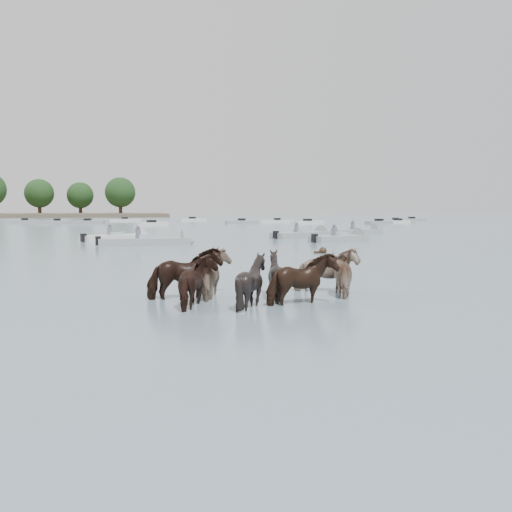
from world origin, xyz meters
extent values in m
plane|color=#4C626D|center=(0.00, 0.00, 0.00)|extent=(400.00, 400.00, 0.00)
imported|color=black|center=(-2.38, 0.98, 0.58)|extent=(2.10, 1.20, 1.67)
imported|color=#816757|center=(-1.41, 1.15, 0.53)|extent=(1.57, 1.76, 1.57)
imported|color=black|center=(0.11, 0.56, 0.52)|extent=(1.88, 1.85, 1.55)
imported|color=#806E57|center=(1.85, 1.26, 0.53)|extent=(1.98, 1.17, 1.57)
imported|color=black|center=(-2.12, -0.25, 0.52)|extent=(1.42, 1.62, 1.54)
imported|color=black|center=(-0.88, -0.67, 0.54)|extent=(1.71, 1.59, 1.58)
imported|color=black|center=(0.45, -0.64, 0.54)|extent=(2.03, 1.31, 1.58)
imported|color=#86725B|center=(2.37, 0.56, 0.53)|extent=(1.45, 1.66, 1.56)
sphere|color=black|center=(6.90, 14.52, 0.12)|extent=(0.44, 0.44, 0.44)
cube|color=black|center=(6.65, 14.52, 0.02)|extent=(0.50, 0.22, 0.18)
cube|color=silver|center=(-4.18, 28.83, 0.20)|extent=(5.22, 3.85, 0.55)
cone|color=silver|center=(-1.95, 30.05, 0.20)|extent=(1.56, 1.84, 1.60)
cube|color=#99ADB7|center=(-4.18, 28.83, 0.55)|extent=(1.24, 1.37, 0.35)
cube|color=black|center=(-6.40, 27.61, 0.35)|extent=(0.48, 0.48, 0.60)
cylinder|color=#595966|center=(-4.58, 28.83, 0.75)|extent=(0.36, 0.36, 0.70)
sphere|color=#595966|center=(-4.58, 28.83, 1.20)|extent=(0.24, 0.24, 0.24)
cube|color=gray|center=(-2.30, 23.62, 0.20)|extent=(6.03, 1.90, 0.55)
cone|color=gray|center=(0.67, 23.77, 0.20)|extent=(0.98, 1.64, 1.60)
cube|color=#99ADB7|center=(-2.30, 23.62, 0.55)|extent=(0.86, 1.16, 0.35)
cube|color=black|center=(-5.28, 23.47, 0.35)|extent=(0.37, 0.37, 0.60)
cylinder|color=#595966|center=(-2.70, 23.62, 0.75)|extent=(0.36, 0.36, 0.70)
sphere|color=#595966|center=(-2.70, 23.62, 1.20)|extent=(0.24, 0.24, 0.24)
cube|color=gray|center=(10.93, 30.00, 0.20)|extent=(5.89, 4.02, 0.55)
cone|color=gray|center=(13.51, 31.30, 0.20)|extent=(1.52, 1.83, 1.60)
cube|color=#99ADB7|center=(10.93, 30.00, 0.55)|extent=(1.22, 1.36, 0.35)
cube|color=black|center=(8.34, 28.71, 0.35)|extent=(0.47, 0.47, 0.60)
cylinder|color=#595966|center=(10.53, 30.00, 0.75)|extent=(0.36, 0.36, 0.70)
sphere|color=#595966|center=(10.53, 30.00, 1.20)|extent=(0.24, 0.24, 0.24)
cube|color=gray|center=(11.77, 23.85, 0.20)|extent=(4.81, 2.88, 0.55)
cone|color=gray|center=(13.94, 24.53, 0.20)|extent=(1.34, 1.80, 1.60)
cube|color=#99ADB7|center=(11.77, 23.85, 0.55)|extent=(1.10, 1.31, 0.35)
cube|color=black|center=(9.60, 23.18, 0.35)|extent=(0.44, 0.44, 0.60)
cylinder|color=#595966|center=(11.37, 23.85, 0.75)|extent=(0.36, 0.36, 0.70)
sphere|color=#595966|center=(11.37, 23.85, 1.20)|extent=(0.24, 0.24, 0.24)
cube|color=gray|center=(18.14, 34.80, 0.20)|extent=(4.85, 2.03, 0.55)
cone|color=gray|center=(20.49, 35.01, 0.20)|extent=(1.04, 1.68, 1.60)
cube|color=#99ADB7|center=(18.14, 34.80, 0.55)|extent=(0.90, 1.19, 0.35)
cube|color=black|center=(15.79, 34.58, 0.35)|extent=(0.38, 0.38, 0.60)
cylinder|color=#595966|center=(17.74, 34.80, 0.75)|extent=(0.36, 0.36, 0.70)
sphere|color=#595966|center=(17.74, 34.80, 1.20)|extent=(0.24, 0.24, 0.24)
cube|color=gray|center=(-18.28, 81.93, 0.22)|extent=(4.86, 1.86, 0.60)
cube|color=black|center=(-18.28, 81.93, 0.60)|extent=(1.07, 1.07, 0.50)
cube|color=gray|center=(-12.96, 77.68, 0.22)|extent=(5.90, 2.45, 0.60)
cube|color=black|center=(-12.96, 77.68, 0.60)|extent=(1.15, 1.15, 0.50)
cube|color=gray|center=(-8.35, 77.11, 0.22)|extent=(5.46, 2.76, 0.60)
cube|color=black|center=(-8.35, 77.11, 0.60)|extent=(1.22, 1.22, 0.50)
cube|color=silver|center=(-2.48, 88.60, 0.22)|extent=(5.76, 2.67, 0.60)
cube|color=black|center=(-2.48, 88.60, 0.60)|extent=(1.19, 1.19, 0.50)
cube|color=silver|center=(0.65, 62.93, 0.22)|extent=(4.77, 3.13, 0.60)
cube|color=black|center=(0.65, 62.93, 0.60)|extent=(1.31, 1.31, 0.50)
cube|color=silver|center=(9.67, 88.27, 0.22)|extent=(5.39, 3.02, 0.60)
cube|color=black|center=(9.67, 88.27, 0.60)|extent=(1.26, 1.26, 0.50)
cube|color=gray|center=(15.17, 71.33, 0.22)|extent=(5.15, 1.95, 0.60)
cube|color=black|center=(15.17, 71.33, 0.60)|extent=(1.09, 1.09, 0.50)
cube|color=silver|center=(21.52, 72.97, 0.22)|extent=(5.58, 2.23, 0.60)
cube|color=black|center=(21.52, 72.97, 0.60)|extent=(1.13, 1.13, 0.50)
cube|color=silver|center=(24.20, 65.78, 0.22)|extent=(5.69, 3.71, 0.60)
cube|color=black|center=(24.20, 65.78, 0.60)|extent=(1.33, 1.33, 0.50)
cube|color=gray|center=(34.83, 63.31, 0.22)|extent=(4.85, 2.97, 0.60)
cube|color=black|center=(34.83, 63.31, 0.60)|extent=(1.28, 1.28, 0.50)
cube|color=silver|center=(39.15, 65.41, 0.22)|extent=(4.86, 3.24, 0.60)
cube|color=black|center=(39.15, 65.41, 0.60)|extent=(1.32, 1.32, 0.50)
cube|color=gray|center=(41.80, 71.05, 0.22)|extent=(5.20, 2.71, 0.60)
cube|color=black|center=(41.80, 71.05, 0.60)|extent=(1.22, 1.22, 0.50)
cube|color=gray|center=(49.74, 79.55, 0.22)|extent=(5.52, 2.06, 0.60)
cube|color=black|center=(49.74, 79.55, 0.60)|extent=(1.10, 1.10, 0.50)
cylinder|color=#382619|center=(-24.91, 154.86, 1.83)|extent=(1.00, 1.00, 3.66)
sphere|color=black|center=(-24.91, 154.86, 6.61)|extent=(8.14, 8.14, 8.14)
cylinder|color=#382619|center=(-13.88, 156.50, 1.71)|extent=(1.00, 1.00, 3.42)
sphere|color=black|center=(-13.88, 156.50, 6.17)|extent=(7.60, 7.60, 7.60)
cylinder|color=#382619|center=(-2.57, 147.65, 1.90)|extent=(1.00, 1.00, 3.80)
sphere|color=black|center=(-2.57, 147.65, 6.86)|extent=(8.44, 8.44, 8.44)
camera|label=1|loc=(-4.18, -14.11, 2.49)|focal=38.96mm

